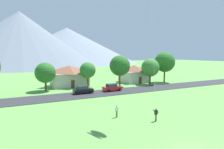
{
  "coord_description": "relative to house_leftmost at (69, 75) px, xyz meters",
  "views": [
    {
      "loc": [
        -13.12,
        -10.68,
        8.58
      ],
      "look_at": [
        -1.43,
        13.04,
        5.74
      ],
      "focal_mm": 30.88,
      "sensor_mm": 36.0,
      "label": 1
    }
  ],
  "objects": [
    {
      "name": "mountain_central_ridge",
      "position": [
        31.48,
        135.85,
        13.82
      ],
      "size": [
        132.8,
        132.8,
        33.34
      ],
      "primitive_type": "cone",
      "color": "gray",
      "rests_on": "ground"
    },
    {
      "name": "parked_car_black_west_end",
      "position": [
        0.12,
        -11.56,
        -1.98
      ],
      "size": [
        4.22,
        2.11,
        1.68
      ],
      "color": "black",
      "rests_on": "road_strip"
    },
    {
      "name": "mountain_far_west_ridge",
      "position": [
        -9.65,
        98.18,
        15.95
      ],
      "size": [
        104.48,
        104.48,
        37.59
      ],
      "primitive_type": "cone",
      "color": "slate",
      "rests_on": "ground"
    },
    {
      "name": "tree_near_left",
      "position": [
        21.01,
        -7.51,
        1.9
      ],
      "size": [
        5.04,
        5.04,
        7.28
      ],
      "color": "#4C3823",
      "rests_on": "ground"
    },
    {
      "name": "tree_near_right",
      "position": [
        3.54,
        -4.88,
        1.62
      ],
      "size": [
        4.04,
        4.04,
        6.51
      ],
      "color": "brown",
      "rests_on": "ground"
    },
    {
      "name": "tree_right_of_center",
      "position": [
        -6.63,
        -4.65,
        1.4
      ],
      "size": [
        4.71,
        4.71,
        6.61
      ],
      "color": "#4C3823",
      "rests_on": "ground"
    },
    {
      "name": "house_left_center",
      "position": [
        19.47,
        -1.47,
        -0.16
      ],
      "size": [
        7.87,
        7.47,
        5.18
      ],
      "color": "beige",
      "rests_on": "ground"
    },
    {
      "name": "house_leftmost",
      "position": [
        0.0,
        0.0,
        0.0
      ],
      "size": [
        9.84,
        7.82,
        5.5
      ],
      "color": "beige",
      "rests_on": "ground"
    },
    {
      "name": "road_strip",
      "position": [
        0.8,
        -12.77,
        -2.81
      ],
      "size": [
        160.0,
        6.91,
        0.08
      ],
      "primitive_type": "cube",
      "color": "#2D2D33",
      "rests_on": "ground"
    },
    {
      "name": "tree_far_right",
      "position": [
        27.46,
        -6.05,
        3.26
      ],
      "size": [
        6.05,
        6.05,
        9.15
      ],
      "color": "#4C3823",
      "rests_on": "ground"
    },
    {
      "name": "watcher_person",
      "position": [
        -0.51,
        -28.41,
        -1.97
      ],
      "size": [
        0.56,
        0.24,
        1.68
      ],
      "color": "#70604C",
      "rests_on": "ground"
    },
    {
      "name": "parked_car_red_mid_west",
      "position": [
        6.99,
        -11.74,
        -1.98
      ],
      "size": [
        4.2,
        2.08,
        1.68
      ],
      "color": "red",
      "rests_on": "road_strip"
    },
    {
      "name": "tree_center",
      "position": [
        11.81,
        -6.59,
        2.63
      ],
      "size": [
        5.41,
        5.41,
        8.2
      ],
      "color": "brown",
      "rests_on": "ground"
    },
    {
      "name": "mountain_west_ridge",
      "position": [
        -4.81,
        128.32,
        14.18
      ],
      "size": [
        81.39,
        81.39,
        34.05
      ],
      "primitive_type": "cone",
      "color": "#8E939E",
      "rests_on": "ground"
    }
  ]
}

